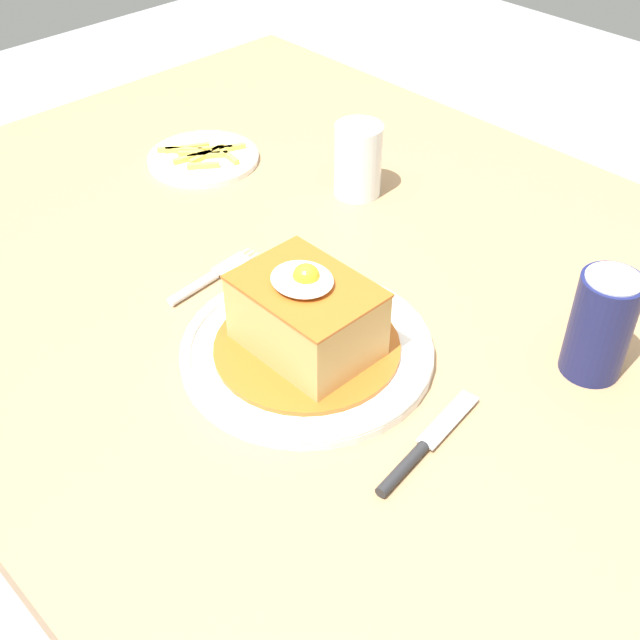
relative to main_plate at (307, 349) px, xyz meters
The scene contains 9 objects.
ground_plane 0.79m from the main_plate, 110.26° to the left, with size 6.00×6.00×0.00m, color #99999E.
dining_table 0.17m from the main_plate, 110.26° to the left, with size 1.44×0.99×0.77m.
main_plate is the anchor object (origin of this frame).
sandwich_meal 0.04m from the main_plate, 153.53° to the right, with size 0.21×0.21×0.11m.
fork 0.18m from the main_plate, behind, with size 0.03×0.14×0.01m.
knife 0.18m from the main_plate, ahead, with size 0.04×0.17×0.01m.
soda_can 0.31m from the main_plate, 42.38° to the left, with size 0.07×0.07×0.12m.
drinking_glass 0.36m from the main_plate, 125.32° to the left, with size 0.07×0.07×0.10m.
side_plate_fries 0.47m from the main_plate, 156.64° to the left, with size 0.17×0.17×0.02m.
Camera 1 is at (0.54, -0.57, 1.38)m, focal length 45.44 mm.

